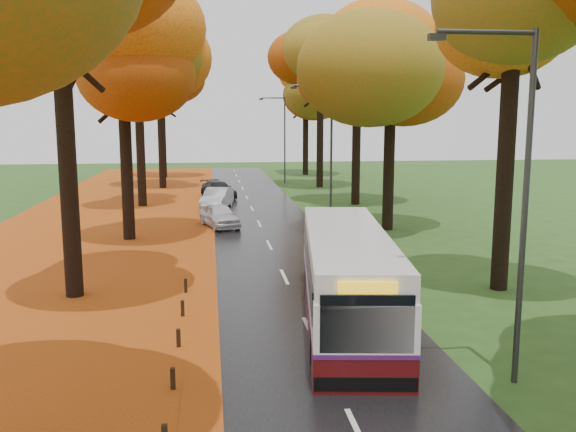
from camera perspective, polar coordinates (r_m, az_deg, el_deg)
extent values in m
cube|color=black|center=(30.41, -1.95, -2.38)|extent=(6.50, 90.00, 0.04)
cube|color=silver|center=(30.41, -1.95, -2.33)|extent=(0.12, 90.00, 0.01)
cube|color=#7B390B|center=(30.92, -18.81, -2.70)|extent=(12.00, 90.00, 0.02)
cube|color=#C34C14|center=(30.28, -7.71, -2.46)|extent=(0.90, 90.00, 0.01)
cylinder|color=black|center=(21.74, -19.94, 4.58)|extent=(0.60, 0.60, 9.15)
cylinder|color=black|center=(31.51, -14.89, 5.03)|extent=(0.60, 0.60, 8.00)
ellipsoid|color=orange|center=(31.57, -15.28, 14.12)|extent=(9.20, 9.20, 7.18)
cylinder|color=black|center=(43.46, -13.65, 6.52)|extent=(0.60, 0.60, 8.58)
ellipsoid|color=orange|center=(43.57, -13.92, 13.58)|extent=(8.00, 8.00, 6.24)
cylinder|color=black|center=(54.34, -11.77, 7.38)|extent=(0.60, 0.60, 9.15)
ellipsoid|color=orange|center=(54.48, -11.97, 13.40)|extent=(9.20, 9.20, 7.18)
cylinder|color=black|center=(64.37, -11.62, 7.12)|extent=(0.60, 0.60, 8.00)
ellipsoid|color=orange|center=(64.40, -11.76, 11.57)|extent=(8.00, 8.00, 6.24)
cylinder|color=black|center=(22.68, 19.70, 4.84)|extent=(0.60, 0.60, 9.22)
cylinder|color=black|center=(33.65, 9.44, 5.63)|extent=(0.60, 0.60, 8.19)
ellipsoid|color=#BA4A0D|center=(33.73, 9.68, 14.34)|extent=(9.20, 9.20, 7.18)
cylinder|color=black|center=(43.43, 6.41, 6.81)|extent=(0.60, 0.60, 8.70)
ellipsoid|color=#BA4A0D|center=(43.55, 6.54, 13.98)|extent=(8.20, 8.20, 6.40)
cylinder|color=black|center=(54.06, 3.02, 7.58)|extent=(0.60, 0.60, 9.22)
ellipsoid|color=#BA4A0D|center=(54.20, 3.07, 13.68)|extent=(9.20, 9.20, 7.18)
cylinder|color=black|center=(66.00, 1.65, 7.43)|extent=(0.60, 0.60, 8.19)
ellipsoid|color=#BA4A0D|center=(66.04, 1.68, 11.88)|extent=(8.20, 8.20, 6.40)
cube|color=black|center=(14.53, -10.73, -14.75)|extent=(0.11, 0.11, 0.52)
cube|color=black|center=(16.94, -10.21, -11.19)|extent=(0.11, 0.11, 0.52)
cube|color=black|center=(19.39, -9.84, -8.52)|extent=(0.11, 0.11, 0.52)
cube|color=black|center=(21.88, -9.55, -6.46)|extent=(0.11, 0.11, 0.52)
cylinder|color=#333538|center=(14.61, 21.26, 0.23)|extent=(0.14, 0.14, 8.00)
cylinder|color=#333538|center=(14.07, 18.12, 16.04)|extent=(2.20, 0.11, 0.11)
cube|color=#333538|center=(13.63, 13.75, 15.95)|extent=(0.35, 0.18, 0.14)
cylinder|color=#333538|center=(35.42, 4.06, 5.74)|extent=(0.14, 0.14, 8.00)
cylinder|color=#333538|center=(35.20, 2.34, 12.09)|extent=(2.20, 0.11, 0.11)
cube|color=#333538|center=(35.03, 0.53, 11.91)|extent=(0.35, 0.18, 0.14)
cylinder|color=#333538|center=(57.13, -0.31, 7.07)|extent=(0.14, 0.14, 8.00)
cylinder|color=#333538|center=(56.99, -1.43, 10.98)|extent=(2.20, 0.11, 0.11)
cube|color=#333538|center=(56.89, -2.55, 10.86)|extent=(0.35, 0.18, 0.14)
cube|color=#490B0D|center=(18.76, 5.43, -8.39)|extent=(3.71, 10.53, 0.84)
cube|color=white|center=(18.47, 5.48, -5.34)|extent=(3.71, 10.53, 1.22)
cube|color=white|center=(18.26, 5.52, -2.50)|extent=(3.63, 10.32, 0.66)
cube|color=#4C1B5F|center=(18.62, 5.45, -7.02)|extent=(3.73, 10.55, 0.11)
cube|color=black|center=(18.38, 5.50, -4.21)|extent=(3.63, 9.72, 0.80)
cube|color=black|center=(13.54, 7.41, -10.01)|extent=(2.05, 0.34, 1.31)
cube|color=yellow|center=(13.29, 7.48, -6.69)|extent=(1.29, 0.23, 0.26)
cube|color=black|center=(14.07, 7.28, -15.30)|extent=(2.29, 0.43, 0.33)
cylinder|color=black|center=(15.38, 2.59, -12.21)|extent=(0.39, 0.96, 0.94)
cylinder|color=black|center=(15.60, 10.51, -12.04)|extent=(0.39, 0.96, 0.94)
cylinder|color=black|center=(21.65, 1.93, -5.82)|extent=(0.39, 0.96, 0.94)
cylinder|color=black|center=(21.81, 7.49, -5.79)|extent=(0.39, 0.96, 0.94)
imported|color=silver|center=(34.40, -6.42, 0.05)|extent=(2.55, 4.05, 1.29)
imported|color=#A0A4A8|center=(41.19, -6.67, 1.63)|extent=(2.42, 4.48, 1.40)
imported|color=black|center=(46.85, -6.53, 2.46)|extent=(3.10, 4.68, 1.26)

